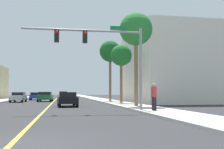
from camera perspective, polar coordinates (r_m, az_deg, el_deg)
name	(u,v)px	position (r m, az deg, el deg)	size (l,w,h in m)	color
ground	(55,100)	(49.45, -11.52, -5.13)	(192.00, 192.00, 0.00)	#2D2D30
sidewalk_left	(8,100)	(50.27, -20.49, -4.86)	(3.04, 168.00, 0.15)	#B2ADA3
sidewalk_right	(100,99)	(49.85, -2.47, -5.10)	(3.04, 168.00, 0.15)	beige
lane_marking_center	(55,100)	(49.45, -11.52, -5.13)	(0.16, 144.00, 0.01)	yellow
building_right_near	(171,67)	(38.56, 11.87, 1.60)	(10.49, 14.60, 9.65)	silver
traffic_signal_mast	(105,48)	(19.39, -1.36, 5.39)	(8.23, 0.36, 5.82)	gray
palm_near	(136,30)	(25.57, 4.89, 8.97)	(2.97, 2.97, 8.38)	brown
palm_mid	(121,56)	(32.00, 1.88, 3.76)	(2.42, 2.42, 6.63)	brown
palm_far	(110,52)	(38.94, -0.37, 4.60)	(2.96, 2.96, 8.37)	brown
car_yellow	(63,95)	(61.88, -9.95, -4.10)	(1.92, 4.25, 1.53)	gold
car_silver	(18,97)	(40.62, -18.53, -4.35)	(1.82, 4.21, 1.36)	#BCBCC1
car_green	(45,96)	(41.95, -13.44, -4.37)	(2.10, 4.25, 1.41)	#196638
car_blue	(36,96)	(51.23, -15.31, -4.24)	(1.97, 4.24, 1.32)	#1E389E
car_black	(67,99)	(27.09, -9.09, -4.94)	(1.94, 4.51, 1.37)	black
pedestrian	(154,97)	(19.03, 8.56, -4.48)	(0.38, 0.38, 1.82)	black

